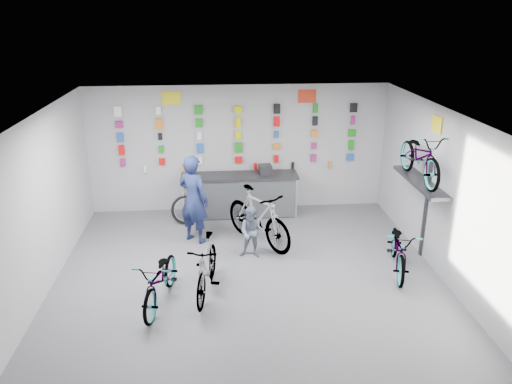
{
  "coord_description": "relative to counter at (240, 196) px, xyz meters",
  "views": [
    {
      "loc": [
        -0.52,
        -7.4,
        4.65
      ],
      "look_at": [
        0.2,
        1.4,
        1.36
      ],
      "focal_mm": 35.0,
      "sensor_mm": 36.0,
      "label": 1
    }
  ],
  "objects": [
    {
      "name": "bike_right",
      "position": [
        2.8,
        -2.91,
        -0.03
      ],
      "size": [
        0.99,
        1.83,
        0.91
      ],
      "primitive_type": "imported",
      "rotation": [
        0.0,
        0.0,
        -0.23
      ],
      "color": "gray",
      "rests_on": "floor"
    },
    {
      "name": "wall_bracket",
      "position": [
        3.33,
        -2.34,
        0.98
      ],
      "size": [
        0.39,
        1.9,
        2.0
      ],
      "color": "#333338",
      "rests_on": "wall_right"
    },
    {
      "name": "clerk",
      "position": [
        -1.02,
        -1.31,
        0.45
      ],
      "size": [
        0.82,
        0.76,
        1.88
      ],
      "primitive_type": "imported",
      "rotation": [
        0.0,
        0.0,
        2.51
      ],
      "color": "#1B244F",
      "rests_on": "floor"
    },
    {
      "name": "bike_wall",
      "position": [
        3.25,
        -2.34,
        1.57
      ],
      "size": [
        0.63,
        1.8,
        0.95
      ],
      "primitive_type": "imported",
      "color": "gray",
      "rests_on": "wall_bracket"
    },
    {
      "name": "merch_wall",
      "position": [
        -0.01,
        0.39,
        1.35
      ],
      "size": [
        5.57,
        0.08,
        1.56
      ],
      "color": "#9B236D",
      "rests_on": "wall_back"
    },
    {
      "name": "counter",
      "position": [
        0.0,
        0.0,
        0.0
      ],
      "size": [
        2.7,
        0.66,
        1.0
      ],
      "color": "black",
      "rests_on": "floor"
    },
    {
      "name": "ceiling",
      "position": [
        0.0,
        -3.54,
        2.51
      ],
      "size": [
        8.0,
        8.0,
        0.0
      ],
      "primitive_type": "plane",
      "rotation": [
        3.14,
        0.0,
        0.0
      ],
      "color": "white",
      "rests_on": "wall_back"
    },
    {
      "name": "bike_service",
      "position": [
        0.3,
        -1.56,
        0.11
      ],
      "size": [
        1.59,
        1.97,
        1.2
      ],
      "primitive_type": "imported",
      "rotation": [
        0.0,
        0.0,
        0.6
      ],
      "color": "gray",
      "rests_on": "floor"
    },
    {
      "name": "sign_left",
      "position": [
        -1.5,
        0.44,
        2.23
      ],
      "size": [
        0.42,
        0.02,
        0.3
      ],
      "primitive_type": "cube",
      "color": "yellow",
      "rests_on": "wall_back"
    },
    {
      "name": "register",
      "position": [
        0.6,
        0.01,
        0.62
      ],
      "size": [
        0.31,
        0.32,
        0.22
      ],
      "primitive_type": "cube",
      "rotation": [
        0.0,
        0.0,
        0.09
      ],
      "color": "black",
      "rests_on": "counter"
    },
    {
      "name": "wall_left",
      "position": [
        -3.5,
        -3.54,
        1.01
      ],
      "size": [
        0.0,
        8.0,
        8.0
      ],
      "primitive_type": "plane",
      "rotation": [
        1.57,
        0.0,
        1.57
      ],
      "color": "#B5B5B8",
      "rests_on": "floor"
    },
    {
      "name": "sign_right",
      "position": [
        1.6,
        0.44,
        2.23
      ],
      "size": [
        0.42,
        0.02,
        0.3
      ],
      "primitive_type": "cube",
      "color": "red",
      "rests_on": "wall_back"
    },
    {
      "name": "bike_center",
      "position": [
        -0.74,
        -3.41,
        0.02
      ],
      "size": [
        0.76,
        1.74,
        1.01
      ],
      "primitive_type": "imported",
      "rotation": [
        0.0,
        0.0,
        -0.17
      ],
      "color": "gray",
      "rests_on": "floor"
    },
    {
      "name": "floor",
      "position": [
        0.0,
        -3.54,
        -0.49
      ],
      "size": [
        8.0,
        8.0,
        0.0
      ],
      "primitive_type": "plane",
      "color": "#535358",
      "rests_on": "ground"
    },
    {
      "name": "spare_wheel",
      "position": [
        -1.25,
        -0.37,
        -0.17
      ],
      "size": [
        0.7,
        0.35,
        0.66
      ],
      "rotation": [
        0.0,
        0.0,
        0.16
      ],
      "color": "black",
      "rests_on": "floor"
    },
    {
      "name": "wall_back",
      "position": [
        0.0,
        0.46,
        1.01
      ],
      "size": [
        7.0,
        0.0,
        7.0
      ],
      "primitive_type": "plane",
      "rotation": [
        1.57,
        0.0,
        0.0
      ],
      "color": "#B5B5B8",
      "rests_on": "floor"
    },
    {
      "name": "customer",
      "position": [
        0.13,
        -2.13,
        0.04
      ],
      "size": [
        0.59,
        0.5,
        1.05
      ],
      "primitive_type": "imported",
      "rotation": [
        0.0,
        0.0,
        -0.23
      ],
      "color": "slate",
      "rests_on": "floor"
    },
    {
      "name": "wall_right",
      "position": [
        3.5,
        -3.54,
        1.01
      ],
      "size": [
        0.0,
        8.0,
        8.0
      ],
      "primitive_type": "plane",
      "rotation": [
        1.57,
        0.0,
        -1.57
      ],
      "color": "#B5B5B8",
      "rests_on": "floor"
    },
    {
      "name": "bike_left",
      "position": [
        -1.49,
        -3.67,
        -0.04
      ],
      "size": [
        0.91,
        1.78,
        0.89
      ],
      "primitive_type": "imported",
      "rotation": [
        0.0,
        0.0,
        -0.19
      ],
      "color": "gray",
      "rests_on": "floor"
    },
    {
      "name": "sign_side",
      "position": [
        3.48,
        -2.34,
        2.16
      ],
      "size": [
        0.02,
        0.4,
        0.3
      ],
      "primitive_type": "cube",
      "color": "yellow",
      "rests_on": "wall_right"
    }
  ]
}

